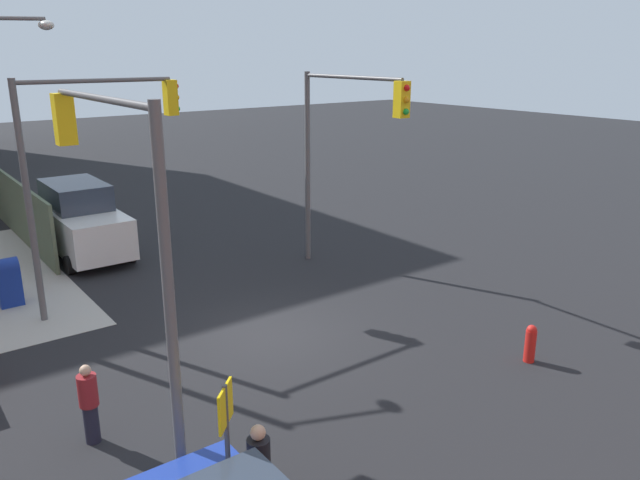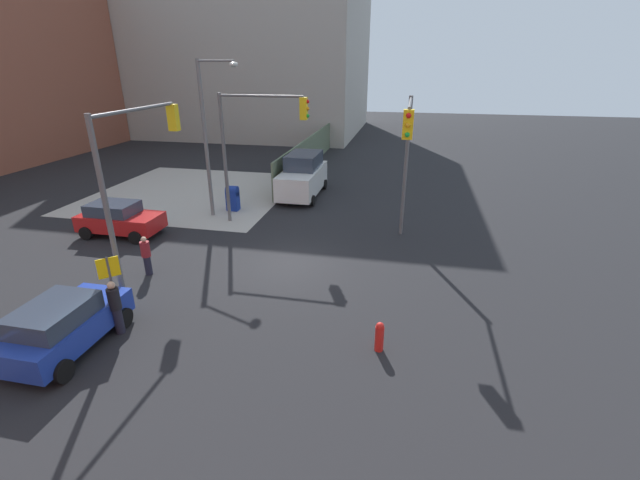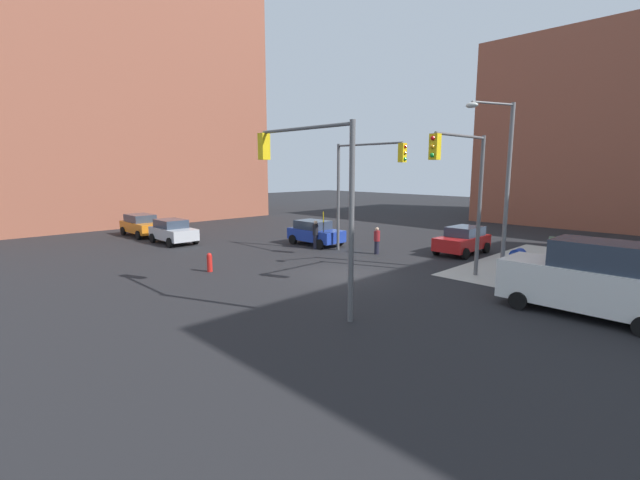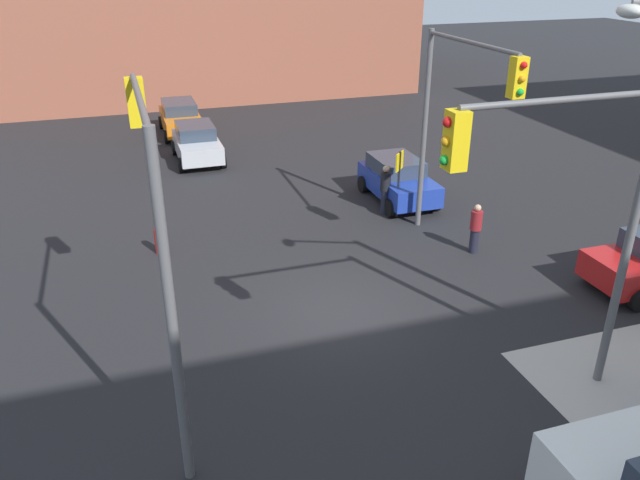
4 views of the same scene
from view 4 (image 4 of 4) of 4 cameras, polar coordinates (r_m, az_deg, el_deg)
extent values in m
plane|color=black|center=(16.62, 1.77, -6.48)|extent=(120.00, 120.00, 0.00)
cylinder|color=#59595B|center=(20.83, 9.50, 9.62)|extent=(0.18, 0.18, 6.50)
cylinder|color=#59595B|center=(18.24, 13.62, 17.15)|extent=(4.61, 0.12, 0.12)
cube|color=yellow|center=(16.42, 17.61, 13.98)|extent=(0.32, 0.36, 1.00)
sphere|color=red|center=(16.22, 18.13, 14.94)|extent=(0.18, 0.18, 0.18)
sphere|color=orange|center=(16.27, 17.98, 13.84)|extent=(0.18, 0.18, 0.18)
sphere|color=green|center=(16.33, 17.82, 12.75)|extent=(0.18, 0.18, 0.18)
cylinder|color=#59595B|center=(10.36, -13.36, -7.52)|extent=(0.18, 0.18, 6.50)
cylinder|color=#59595B|center=(11.29, -16.17, 12.23)|extent=(4.51, 0.12, 0.12)
cube|color=yellow|center=(13.60, -16.47, 11.98)|extent=(0.32, 0.36, 1.00)
sphere|color=red|center=(13.71, -16.68, 13.44)|extent=(0.18, 0.18, 0.18)
sphere|color=orange|center=(13.78, -16.51, 12.14)|extent=(0.18, 0.18, 0.18)
sphere|color=green|center=(13.85, -16.35, 10.85)|extent=(0.18, 0.18, 0.18)
cylinder|color=#59595B|center=(13.96, 26.29, -0.67)|extent=(0.18, 0.18, 6.50)
cylinder|color=#59595B|center=(11.65, 21.67, 11.85)|extent=(0.12, 4.15, 0.12)
cube|color=yellow|center=(10.61, 12.33, 8.89)|extent=(0.36, 0.32, 1.00)
sphere|color=red|center=(10.44, 11.62, 10.51)|extent=(0.18, 0.18, 0.18)
sphere|color=orange|center=(10.52, 11.47, 8.83)|extent=(0.18, 0.18, 0.18)
sphere|color=green|center=(10.62, 11.32, 7.17)|extent=(0.18, 0.18, 0.18)
ellipsoid|color=silver|center=(12.36, 26.52, 18.21)|extent=(0.56, 0.36, 0.24)
cylinder|color=#4C4C4C|center=(22.05, 7.17, 5.04)|extent=(0.08, 0.08, 2.40)
cube|color=yellow|center=(21.78, 7.29, 7.14)|extent=(0.48, 0.48, 0.64)
cylinder|color=red|center=(20.10, -14.51, -0.13)|extent=(0.26, 0.26, 0.80)
sphere|color=red|center=(19.93, -14.64, 0.96)|extent=(0.24, 0.24, 0.24)
cube|color=#B7BABF|center=(28.58, -11.16, 8.41)|extent=(3.82, 1.80, 0.75)
cube|color=#2D3847|center=(28.70, -11.35, 9.82)|extent=(2.14, 1.58, 0.55)
cylinder|color=black|center=(27.58, -8.85, 7.16)|extent=(0.64, 0.22, 0.64)
cylinder|color=black|center=(27.37, -12.58, 6.71)|extent=(0.64, 0.22, 0.64)
cylinder|color=black|center=(30.04, -9.73, 8.59)|extent=(0.64, 0.22, 0.64)
cylinder|color=black|center=(29.85, -13.17, 8.19)|extent=(0.64, 0.22, 0.64)
cube|color=orange|center=(33.17, -12.60, 10.60)|extent=(4.26, 1.80, 0.75)
cube|color=#2D3847|center=(33.35, -12.77, 11.81)|extent=(2.38, 1.58, 0.55)
cylinder|color=black|center=(31.97, -10.61, 9.53)|extent=(0.64, 0.22, 0.64)
cylinder|color=black|center=(31.80, -13.85, 9.15)|extent=(0.64, 0.22, 0.64)
cylinder|color=black|center=(34.75, -11.33, 10.73)|extent=(0.64, 0.22, 0.64)
cylinder|color=black|center=(34.59, -14.32, 10.37)|extent=(0.64, 0.22, 0.64)
cylinder|color=black|center=(18.48, 27.16, -4.91)|extent=(0.22, 0.64, 0.64)
cylinder|color=black|center=(19.59, 23.64, -2.49)|extent=(0.22, 0.64, 0.64)
cube|color=#1E389E|center=(23.65, 7.17, 5.15)|extent=(3.83, 1.80, 0.75)
cube|color=#2D3847|center=(23.70, 6.95, 6.87)|extent=(2.14, 1.58, 0.55)
cylinder|color=black|center=(23.09, 10.50, 3.41)|extent=(0.64, 0.22, 0.64)
cylinder|color=black|center=(22.32, 6.41, 2.92)|extent=(0.64, 0.22, 0.64)
cylinder|color=black|center=(25.25, 7.76, 5.52)|extent=(0.64, 0.22, 0.64)
cylinder|color=black|center=(24.55, 3.94, 5.12)|extent=(0.64, 0.22, 0.64)
cylinder|color=black|center=(22.26, 6.01, 5.35)|extent=(0.36, 0.36, 0.69)
sphere|color=tan|center=(22.11, 6.06, 6.48)|extent=(0.24, 0.24, 0.24)
cylinder|color=#1E1E2D|center=(22.54, 5.92, 3.48)|extent=(0.28, 0.28, 0.87)
cylinder|color=maroon|center=(19.83, 14.11, 1.76)|extent=(0.36, 0.36, 0.62)
sphere|color=tan|center=(19.67, 14.23, 2.87)|extent=(0.21, 0.21, 0.21)
cylinder|color=#1E1E2D|center=(20.11, 13.90, -0.07)|extent=(0.28, 0.28, 0.78)
camera|label=1|loc=(29.08, 8.55, 21.78)|focal=35.00mm
camera|label=2|loc=(28.82, -19.11, 22.26)|focal=24.00mm
camera|label=3|loc=(10.53, -98.14, -26.94)|focal=24.00mm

